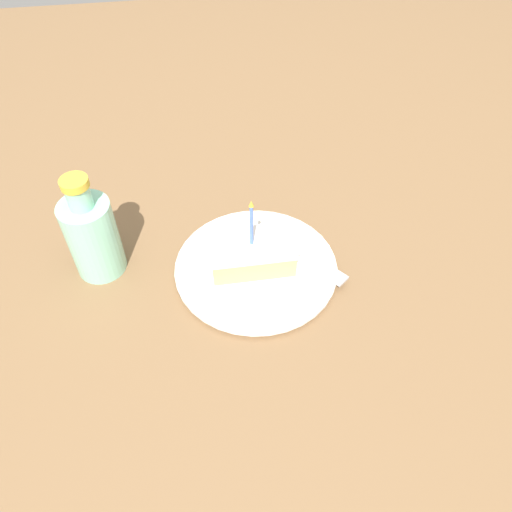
{
  "coord_description": "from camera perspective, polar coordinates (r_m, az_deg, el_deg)",
  "views": [
    {
      "loc": [
        -0.5,
        0.09,
        0.63
      ],
      "look_at": [
        0.03,
        0.01,
        0.04
      ],
      "focal_mm": 35.0,
      "sensor_mm": 36.0,
      "label": 1
    }
  ],
  "objects": [
    {
      "name": "ground_plane",
      "position": [
        0.83,
        0.73,
        -4.04
      ],
      "size": [
        2.4,
        2.4,
        0.04
      ],
      "color": "brown",
      "rests_on": "ground"
    },
    {
      "name": "plate",
      "position": [
        0.82,
        0.0,
        -1.36
      ],
      "size": [
        0.27,
        0.27,
        0.01
      ],
      "color": "white",
      "rests_on": "ground_plane"
    },
    {
      "name": "cake_slice",
      "position": [
        0.8,
        -0.5,
        0.35
      ],
      "size": [
        0.08,
        0.13,
        0.13
      ],
      "color": "tan",
      "rests_on": "plate"
    },
    {
      "name": "fork",
      "position": [
        0.83,
        5.71,
        -0.1
      ],
      "size": [
        0.16,
        0.13,
        0.0
      ],
      "color": "#B2B2B7",
      "rests_on": "plate"
    },
    {
      "name": "bottle",
      "position": [
        0.82,
        -18.2,
        2.29
      ],
      "size": [
        0.08,
        0.08,
        0.19
      ],
      "color": "#8CD1B2",
      "rests_on": "ground_plane"
    }
  ]
}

